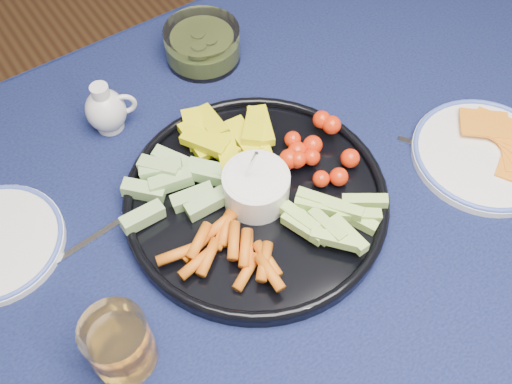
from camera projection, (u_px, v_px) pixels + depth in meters
dining_table at (294, 250)px, 0.92m from camera, size 1.67×1.07×0.75m
crudite_platter at (254, 196)px, 0.85m from camera, size 0.40×0.40×0.13m
creamer_pitcher at (106, 110)px, 0.92m from camera, size 0.08×0.07×0.09m
pickle_bowl at (203, 45)px, 1.03m from camera, size 0.14×0.14×0.06m
cheese_plate at (485, 153)px, 0.91m from camera, size 0.23×0.23×0.03m
juice_tumbler at (120, 345)px, 0.70m from camera, size 0.08×0.08×0.10m
fork_left at (107, 230)px, 0.84m from camera, size 0.16×0.03×0.00m
fork_right at (455, 157)px, 0.92m from camera, size 0.10×0.15×0.00m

